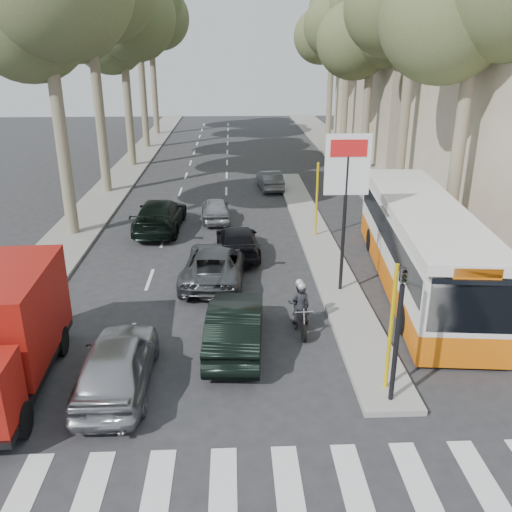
% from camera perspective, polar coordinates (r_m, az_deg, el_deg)
% --- Properties ---
extents(ground, '(120.00, 120.00, 0.00)m').
position_cam_1_polar(ground, '(14.85, -0.12, -12.24)').
color(ground, '#28282B').
rests_on(ground, ground).
extents(sidewalk_right, '(3.20, 70.00, 0.12)m').
position_cam_1_polar(sidewalk_right, '(39.35, 11.04, 8.72)').
color(sidewalk_right, gray).
rests_on(sidewalk_right, ground).
extents(median_left, '(2.40, 64.00, 0.12)m').
position_cam_1_polar(median_left, '(41.89, -12.96, 9.31)').
color(median_left, gray).
rests_on(median_left, ground).
extents(traffic_island, '(1.50, 26.00, 0.16)m').
position_cam_1_polar(traffic_island, '(25.05, 6.25, 2.07)').
color(traffic_island, gray).
rests_on(traffic_island, ground).
extents(building_far, '(11.00, 20.00, 16.00)m').
position_cam_1_polar(building_far, '(49.11, 17.57, 19.89)').
color(building_far, '#B7A88E').
rests_on(building_far, ground).
extents(billboard, '(1.50, 12.10, 5.60)m').
position_cam_1_polar(billboard, '(18.36, 9.45, 6.71)').
color(billboard, yellow).
rests_on(billboard, ground).
extents(traffic_light_island, '(0.16, 0.41, 3.60)m').
position_cam_1_polar(traffic_light_island, '(12.86, 14.87, -5.85)').
color(traffic_light_island, black).
rests_on(traffic_light_island, ground).
extents(tree_l_c, '(7.40, 7.20, 13.71)m').
position_cam_1_polar(tree_l_c, '(41.22, -13.80, 23.05)').
color(tree_l_c, '#6B604C').
rests_on(tree_l_c, ground).
extents(tree_l_d, '(7.40, 7.20, 15.66)m').
position_cam_1_polar(tree_l_d, '(49.22, -12.28, 24.74)').
color(tree_l_d, '#6B604C').
rests_on(tree_l_d, ground).
extents(tree_l_e, '(7.40, 7.20, 14.49)m').
position_cam_1_polar(tree_l_e, '(57.08, -10.95, 23.20)').
color(tree_l_e, '#6B604C').
rests_on(tree_l_e, ground).
extents(tree_r_c, '(7.40, 7.20, 13.32)m').
position_cam_1_polar(tree_r_c, '(39.73, 12.33, 22.76)').
color(tree_r_c, '#6B604C').
rests_on(tree_r_c, ground).
extents(tree_r_d, '(7.40, 7.20, 14.88)m').
position_cam_1_polar(tree_r_d, '(47.61, 10.03, 24.20)').
color(tree_r_d, '#6B604C').
rests_on(tree_r_d, ground).
extents(tree_r_e, '(7.40, 7.20, 14.10)m').
position_cam_1_polar(tree_r_e, '(55.44, 8.24, 23.07)').
color(tree_r_e, '#6B604C').
rests_on(tree_r_e, ground).
extents(silver_hatchback, '(1.78, 4.33, 1.47)m').
position_cam_1_polar(silver_hatchback, '(14.33, -14.42, -10.85)').
color(silver_hatchback, '#A2A3AA').
rests_on(silver_hatchback, ground).
extents(dark_hatchback, '(1.81, 4.43, 1.43)m').
position_cam_1_polar(dark_hatchback, '(15.69, -2.18, -7.28)').
color(dark_hatchback, black).
rests_on(dark_hatchback, ground).
extents(queue_car_a, '(2.61, 4.94, 1.32)m').
position_cam_1_polar(queue_car_a, '(20.21, -4.33, -0.81)').
color(queue_car_a, '#484B4F').
rests_on(queue_car_a, ground).
extents(queue_car_b, '(1.93, 4.29, 1.22)m').
position_cam_1_polar(queue_car_b, '(22.67, -1.96, 1.56)').
color(queue_car_b, black).
rests_on(queue_car_b, ground).
extents(queue_car_c, '(1.61, 3.52, 1.17)m').
position_cam_1_polar(queue_car_c, '(27.47, -4.27, 4.94)').
color(queue_car_c, '#9B9CA2').
rests_on(queue_car_c, ground).
extents(queue_car_d, '(1.57, 3.66, 1.17)m').
position_cam_1_polar(queue_car_d, '(33.72, 1.47, 8.01)').
color(queue_car_d, '#4C4E54').
rests_on(queue_car_d, ground).
extents(queue_car_e, '(2.29, 5.20, 1.48)m').
position_cam_1_polar(queue_car_e, '(26.25, -10.09, 4.27)').
color(queue_car_e, black).
rests_on(queue_car_e, ground).
extents(red_truck, '(2.34, 5.63, 2.96)m').
position_cam_1_polar(red_truck, '(14.96, -25.20, -7.26)').
color(red_truck, black).
rests_on(red_truck, ground).
extents(city_bus, '(3.71, 11.93, 3.09)m').
position_cam_1_polar(city_bus, '(20.34, 16.89, 1.37)').
color(city_bus, '#DA610C').
rests_on(city_bus, ground).
extents(motorcycle, '(0.69, 1.90, 1.62)m').
position_cam_1_polar(motorcycle, '(16.79, 4.62, -5.27)').
color(motorcycle, black).
rests_on(motorcycle, ground).
extents(pedestrian_near, '(0.78, 1.11, 1.71)m').
position_cam_1_polar(pedestrian_near, '(21.18, 23.95, -0.68)').
color(pedestrian_near, '#383048').
rests_on(pedestrian_near, sidewalk_right).
extents(pedestrian_far, '(1.38, 0.98, 1.96)m').
position_cam_1_polar(pedestrian_far, '(21.67, 20.07, 0.69)').
color(pedestrian_far, '#6A5950').
rests_on(pedestrian_far, sidewalk_right).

